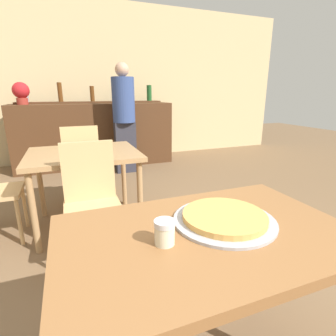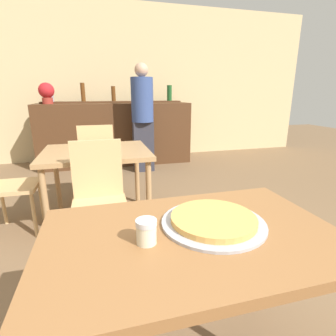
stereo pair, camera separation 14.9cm
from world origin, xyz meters
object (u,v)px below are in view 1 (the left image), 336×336
object	(u,v)px
chair_far_side_back	(81,160)
cheese_shaker	(165,232)
chair_far_side_front	(92,196)
pizza_tray	(224,218)
potted_plant	(21,92)
person_standing	(124,115)

from	to	relation	value
chair_far_side_back	cheese_shaker	size ratio (longest dim) A/B	10.06
chair_far_side_front	chair_far_side_back	bearing A→B (deg)	90.00
chair_far_side_back	pizza_tray	xyz separation A→B (m)	(0.45, -2.19, 0.23)
chair_far_side_back	pizza_tray	distance (m)	2.25
cheese_shaker	chair_far_side_front	bearing A→B (deg)	98.40
potted_plant	cheese_shaker	bearing A→B (deg)	-77.26
chair_far_side_front	potted_plant	world-z (taller)	potted_plant
person_standing	potted_plant	xyz separation A→B (m)	(-1.43, 0.53, 0.34)
pizza_tray	person_standing	world-z (taller)	person_standing
pizza_tray	cheese_shaker	size ratio (longest dim) A/B	4.71
chair_far_side_back	person_standing	size ratio (longest dim) A/B	0.54
chair_far_side_front	cheese_shaker	size ratio (longest dim) A/B	10.06
person_standing	cheese_shaker	bearing A→B (deg)	-99.67
chair_far_side_back	potted_plant	distance (m)	1.88
chair_far_side_front	cheese_shaker	distance (m)	1.14
pizza_tray	potted_plant	world-z (taller)	potted_plant
cheese_shaker	potted_plant	bearing A→B (deg)	102.74
cheese_shaker	person_standing	bearing A→B (deg)	80.33
pizza_tray	cheese_shaker	bearing A→B (deg)	-167.37
cheese_shaker	pizza_tray	bearing A→B (deg)	12.63
chair_far_side_front	chair_far_side_back	xyz separation A→B (m)	(0.00, 1.15, 0.00)
chair_far_side_front	person_standing	size ratio (longest dim) A/B	0.54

